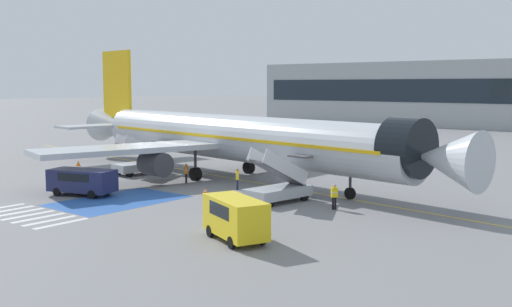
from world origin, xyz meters
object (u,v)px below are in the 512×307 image
Objects in this scene: fuel_tanker at (298,136)px; ground_crew_2 at (334,195)px; terminal_building at (503,94)px; boarding_stairs_aft at (141,164)px; traffic_cone_0 at (205,191)px; ground_crew_1 at (186,172)px; traffic_cone_1 at (78,163)px; airliner at (231,137)px; service_van_1 at (82,180)px; service_van_0 at (235,216)px; ground_crew_0 at (237,178)px; boarding_stairs_forward at (279,188)px.

ground_crew_2 is at bearing 40.95° from fuel_tanker.
terminal_building is at bearing -138.67° from ground_crew_2.
boarding_stairs_aft reaches higher than traffic_cone_0.
ground_crew_1 is 2.90× the size of traffic_cone_1.
boarding_stairs_aft reaches higher than traffic_cone_1.
airliner is 8.71× the size of service_van_1.
airliner is 0.45× the size of terminal_building.
traffic_cone_0 is at bearing -106.16° from service_van_0.
airliner reaches higher than fuel_tanker.
ground_crew_0 is (7.42, 8.92, -0.20)m from service_van_1.
boarding_stairs_aft is at bearing 161.82° from traffic_cone_0.
airliner is 9.76× the size of service_van_0.
ground_crew_1 is at bearing 179.58° from boarding_stairs_forward.
fuel_tanker is 27.09m from traffic_cone_1.
traffic_cone_1 is (-16.06, 0.61, -0.65)m from ground_crew_1.
ground_crew_2 is (9.74, -1.64, 0.00)m from ground_crew_0.
boarding_stairs_forward is 0.53× the size of fuel_tanker.
boarding_stairs_aft reaches higher than ground_crew_0.
airliner is at bearing -50.23° from ground_crew_1.
airliner is 11.72m from boarding_stairs_forward.
fuel_tanker reaches higher than ground_crew_0.
boarding_stairs_forward reaches higher than ground_crew_2.
service_van_1 reaches higher than ground_crew_0.
ground_crew_0 is 0.02× the size of terminal_building.
terminal_building is (7.88, 80.31, 5.41)m from boarding_stairs_aft.
boarding_stairs_forward is at bearing -54.96° from ground_crew_2.
service_van_1 is 9.43× the size of traffic_cone_1.
traffic_cone_1 reaches higher than traffic_cone_0.
service_van_0 is at bearing -56.86° from boarding_stairs_forward.
boarding_stairs_forward is 32.91m from fuel_tanker.
boarding_stairs_aft reaches higher than ground_crew_2.
boarding_stairs_aft is 25.08m from fuel_tanker.
boarding_stairs_forward is at bearing -83.24° from terminal_building.
boarding_stairs_aft reaches higher than ground_crew_1.
boarding_stairs_aft is 25.43m from service_van_0.
airliner is at bearing 156.80° from boarding_stairs_forward.
traffic_cone_1 is (-14.10, 9.37, -0.89)m from service_van_1.
fuel_tanker is at bearing -109.72° from ground_crew_2.
boarding_stairs_forward is 14.63m from service_van_1.
traffic_cone_0 is 0.93× the size of traffic_cone_1.
service_van_0 reaches higher than ground_crew_1.
traffic_cone_1 is at bearing 170.46° from traffic_cone_0.
traffic_cone_0 is at bearing -160.03° from boarding_stairs_forward.
ground_crew_1 is (6.85, -0.96, -0.03)m from boarding_stairs_aft.
ground_crew_1 is (-10.87, 1.73, -0.05)m from boarding_stairs_forward.
service_van_1 is 16.95m from traffic_cone_1.
fuel_tanker is at bearing -10.52° from service_van_1.
ground_crew_1 is 0.02× the size of terminal_building.
ground_crew_1 is 15.27m from ground_crew_2.
terminal_building reaches higher than ground_crew_0.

